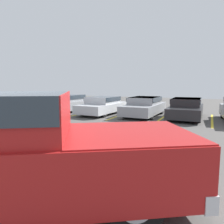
{
  "coord_description": "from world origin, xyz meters",
  "views": [
    {
      "loc": [
        3.87,
        -2.66,
        2.06
      ],
      "look_at": [
        0.51,
        4.8,
        1.0
      ],
      "focal_mm": 35.0,
      "sensor_mm": 36.0,
      "label": 1
    }
  ],
  "objects_px": {
    "parked_sedan_b": "(103,105)",
    "pickup_truck": "(23,153)",
    "parked_sedan_d": "(186,108)",
    "parked_sedan_a": "(68,103)",
    "parked_sedan_c": "(144,106)"
  },
  "relations": [
    {
      "from": "parked_sedan_b",
      "to": "parked_sedan_c",
      "type": "xyz_separation_m",
      "value": [
        2.83,
        0.4,
        0.01
      ]
    },
    {
      "from": "parked_sedan_b",
      "to": "parked_sedan_d",
      "type": "distance_m",
      "value": 5.41
    },
    {
      "from": "pickup_truck",
      "to": "parked_sedan_c",
      "type": "xyz_separation_m",
      "value": [
        -1.09,
        11.09,
        -0.29
      ]
    },
    {
      "from": "pickup_truck",
      "to": "parked_sedan_d",
      "type": "distance_m",
      "value": 11.25
    },
    {
      "from": "parked_sedan_b",
      "to": "parked_sedan_d",
      "type": "relative_size",
      "value": 0.99
    },
    {
      "from": "parked_sedan_b",
      "to": "parked_sedan_d",
      "type": "xyz_separation_m",
      "value": [
        5.39,
        0.45,
        0.0
      ]
    },
    {
      "from": "parked_sedan_a",
      "to": "parked_sedan_c",
      "type": "relative_size",
      "value": 0.95
    },
    {
      "from": "parked_sedan_c",
      "to": "parked_sedan_a",
      "type": "bearing_deg",
      "value": -85.19
    },
    {
      "from": "parked_sedan_d",
      "to": "parked_sedan_a",
      "type": "bearing_deg",
      "value": -87.79
    },
    {
      "from": "pickup_truck",
      "to": "parked_sedan_d",
      "type": "xyz_separation_m",
      "value": [
        1.47,
        11.15,
        -0.3
      ]
    },
    {
      "from": "parked_sedan_c",
      "to": "parked_sedan_d",
      "type": "distance_m",
      "value": 2.57
    },
    {
      "from": "parked_sedan_a",
      "to": "parked_sedan_d",
      "type": "height_order",
      "value": "parked_sedan_a"
    },
    {
      "from": "parked_sedan_a",
      "to": "parked_sedan_d",
      "type": "xyz_separation_m",
      "value": [
        8.29,
        0.38,
        -0.02
      ]
    },
    {
      "from": "parked_sedan_b",
      "to": "pickup_truck",
      "type": "bearing_deg",
      "value": 22.89
    },
    {
      "from": "parked_sedan_a",
      "to": "parked_sedan_d",
      "type": "bearing_deg",
      "value": 95.64
    }
  ]
}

